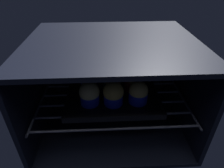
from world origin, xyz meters
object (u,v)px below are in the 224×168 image
muffin_row0_col2 (138,93)px  muffin_row2_col2 (131,69)px  muffin_row0_col0 (89,94)px  muffin_row2_col0 (90,71)px  muffin_row0_col1 (114,94)px  muffin_row1_col0 (90,81)px  muffin_row2_col1 (112,70)px  baking_tray (112,90)px  muffin_row1_col2 (133,81)px  muffin_row1_col1 (113,81)px

muffin_row0_col2 → muffin_row2_col2: (-0.18, 16.73, 0.20)cm
muffin_row0_col0 → muffin_row2_col0: size_ratio=0.99×
muffin_row0_col2 → muffin_row0_col1: bearing=-176.4°
muffin_row1_col0 → muffin_row2_col1: muffin_row1_col0 is taller
baking_tray → muffin_row1_col2: (8.33, -0.37, 4.33)cm
baking_tray → muffin_row2_col0: size_ratio=3.97×
muffin_row0_col1 → muffin_row1_col2: bearing=46.8°
muffin_row0_col2 → muffin_row2_col2: bearing=90.6°
muffin_row0_col0 → muffin_row2_col1: (8.62, 16.70, 0.15)cm
muffin_row0_col0 → muffin_row0_col2: (17.17, 0.00, -0.07)cm
muffin_row1_col0 → muffin_row1_col1: 9.00cm
muffin_row0_col0 → muffin_row2_col1: size_ratio=0.94×
muffin_row0_col0 → muffin_row0_col2: size_ratio=1.03×
muffin_row0_col1 → muffin_row1_col1: (0.09, 8.56, -0.36)cm
muffin_row0_col0 → muffin_row2_col1: 18.80cm
muffin_row0_col0 → muffin_row2_col0: (-0.69, 16.81, 0.03)cm
muffin_row0_col1 → muffin_row2_col2: 19.21cm
muffin_row1_col0 → muffin_row2_col2: 19.29cm
baking_tray → muffin_row2_col1: muffin_row2_col1 is taller
muffin_row2_col0 → muffin_row2_col2: (17.68, -0.08, 0.09)cm
muffin_row0_col1 → muffin_row2_col1: size_ratio=0.96×
muffin_row2_col0 → muffin_row2_col1: size_ratio=0.95×
muffin_row0_col2 → muffin_row1_col2: bearing=93.9°
muffin_row0_col0 → muffin_row1_col2: (16.63, 8.01, -0.12)cm
baking_tray → muffin_row1_col1: (0.38, -0.37, 4.28)cm
baking_tray → muffin_row0_col2: (8.87, -8.38, 4.38)cm
muffin_row1_col1 → muffin_row2_col0: 12.85cm
muffin_row2_col1 → muffin_row1_col1: bearing=-89.6°
muffin_row0_col1 → muffin_row1_col2: (8.04, 8.55, -0.31)cm
muffin_row0_col0 → muffin_row2_col0: bearing=92.4°
baking_tray → muffin_row1_col0: muffin_row1_col0 is taller
muffin_row2_col0 → muffin_row2_col2: 17.68cm
baking_tray → muffin_row2_col2: 12.89cm
muffin_row0_col2 → muffin_row1_col0: muffin_row1_col0 is taller
baking_tray → muffin_row2_col1: size_ratio=3.78×
muffin_row0_col2 → muffin_row1_col1: (-8.49, 8.02, -0.09)cm
muffin_row0_col1 → muffin_row2_col2: (8.40, 17.27, -0.06)cm
muffin_row0_col1 → muffin_row1_col0: bearing=135.6°
muffin_row2_col0 → muffin_row0_col1: bearing=-61.9°
muffin_row2_col0 → muffin_row2_col1: muffin_row2_col1 is taller
muffin_row0_col1 → muffin_row1_col1: size_ratio=1.06×
muffin_row2_col0 → muffin_row0_col0: bearing=-87.6°
baking_tray → muffin_row0_col0: muffin_row0_col0 is taller
muffin_row1_col0 → muffin_row2_col2: muffin_row1_col0 is taller
muffin_row1_col0 → muffin_row2_col2: size_ratio=1.07×
muffin_row0_col1 → muffin_row2_col2: bearing=64.1°
baking_tray → muffin_row2_col1: bearing=87.8°
muffin_row0_col1 → muffin_row1_col1: bearing=89.4°
baking_tray → muffin_row2_col2: size_ratio=4.00×
muffin_row1_col0 → muffin_row2_col0: (-0.38, 8.62, -0.13)cm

